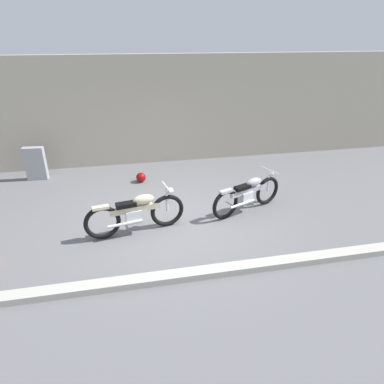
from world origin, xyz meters
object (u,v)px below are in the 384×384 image
stone_marker (36,163)px  helmet (141,177)px  motorcycle_silver (248,194)px  motorcycle_cream (137,213)px

stone_marker → helmet: stone_marker is taller
motorcycle_silver → motorcycle_cream: 2.54m
stone_marker → motorcycle_silver: bearing=-29.9°
motorcycle_silver → helmet: bearing=114.2°
helmet → motorcycle_cream: 2.59m
helmet → motorcycle_silver: bearing=-43.3°
stone_marker → helmet: 2.94m
motorcycle_silver → motorcycle_cream: motorcycle_cream is taller
helmet → motorcycle_cream: (-0.23, -2.56, 0.31)m
helmet → motorcycle_cream: motorcycle_cream is taller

